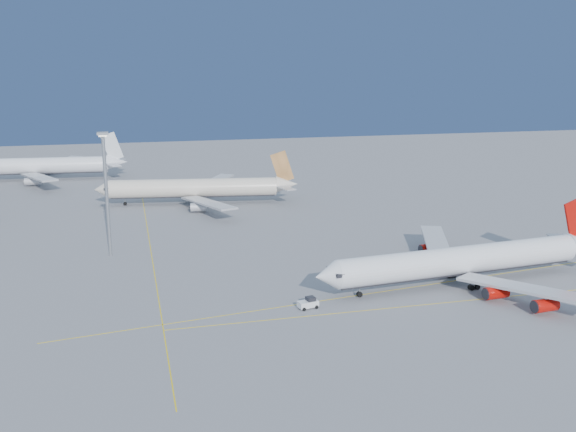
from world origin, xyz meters
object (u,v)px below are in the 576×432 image
(airliner_third, at_px, (38,166))
(pushback_tug, at_px, (308,303))
(airliner_etihad, at_px, (198,188))
(light_mast, at_px, (106,184))
(airliner_virgin, at_px, (465,260))

(airliner_third, bearing_deg, pushback_tug, -62.62)
(airliner_etihad, xyz_separation_m, airliner_third, (-53.08, 56.50, 0.35))
(pushback_tug, xyz_separation_m, light_mast, (-34.68, 42.19, 15.54))
(airliner_etihad, bearing_deg, airliner_third, 141.54)
(airliner_etihad, distance_m, airliner_third, 77.52)
(airliner_virgin, xyz_separation_m, light_mast, (-68.32, 36.95, 11.75))
(pushback_tug, bearing_deg, light_mast, 117.37)
(airliner_virgin, height_order, pushback_tug, airliner_virgin)
(airliner_virgin, xyz_separation_m, airliner_etihad, (-42.66, 87.24, 0.25))
(airliner_third, xyz_separation_m, light_mast, (27.43, -106.78, 11.15))
(pushback_tug, bearing_deg, airliner_etihad, 83.53)
(airliner_etihad, relative_size, airliner_third, 0.95)
(pushback_tug, height_order, light_mast, light_mast)
(pushback_tug, bearing_deg, airliner_virgin, -3.19)
(airliner_etihad, height_order, airliner_third, airliner_third)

